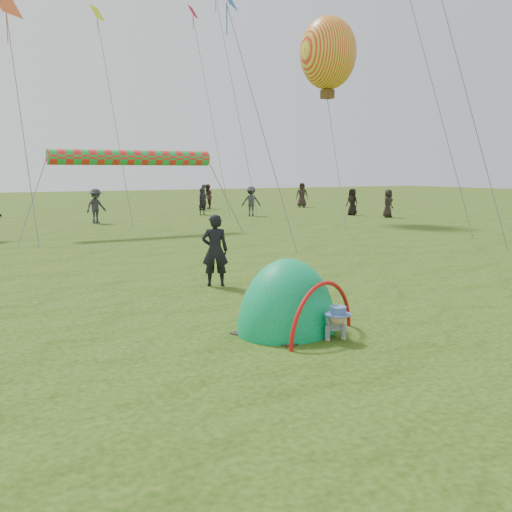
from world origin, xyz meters
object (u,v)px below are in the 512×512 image
popup_tent (287,330)px  balloon_kite (328,57)px  standing_adult (215,250)px  crawling_toddler (333,320)px

popup_tent → balloon_kite: bearing=29.4°
standing_adult → balloon_kite: balloon_kite is taller
standing_adult → balloon_kite: size_ratio=0.40×
popup_tent → standing_adult: (0.56, 3.98, 0.84)m
popup_tent → standing_adult: size_ratio=1.46×
crawling_toddler → balloon_kite: size_ratio=0.18×
popup_tent → balloon_kite: size_ratio=0.58×
crawling_toddler → popup_tent: 0.87m
crawling_toddler → standing_adult: size_ratio=0.44×
standing_adult → crawling_toddler: bearing=111.5°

